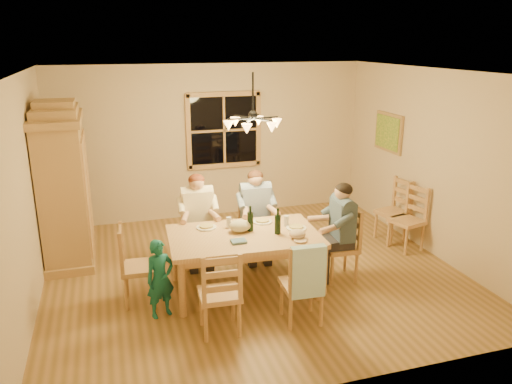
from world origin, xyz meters
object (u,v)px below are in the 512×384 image
object	(u,v)px
chair_end_left	(140,279)
child	(160,279)
wine_bottle_a	(250,218)
wine_bottle_b	(278,221)
armoire	(65,189)
chair_spare_front	(406,230)
chandelier	(253,122)
adult_woman	(198,209)
adult_slate_man	(341,220)
chair_spare_back	(392,222)
chair_end_right	(339,258)
chair_near_right	(301,296)
adult_plaid_man	(256,204)
dining_table	(244,242)
chair_far_left	(199,245)
chair_near_left	(220,306)
chair_far_right	(256,239)

from	to	relation	value
chair_end_left	child	world-z (taller)	chair_end_left
wine_bottle_a	wine_bottle_b	xyz separation A→B (m)	(0.30, -0.19, 0.00)
armoire	chair_spare_front	world-z (taller)	armoire
chandelier	adult_woman	distance (m)	1.48
adult_slate_man	chair_spare_back	world-z (taller)	adult_slate_man
chair_end_right	adult_slate_man	xyz separation A→B (m)	(0.00, 0.00, 0.54)
adult_slate_man	chandelier	bearing A→B (deg)	66.22
armoire	chair_near_right	xyz separation A→B (m)	(2.58, -2.59, -0.75)
adult_woman	adult_plaid_man	distance (m)	0.83
armoire	dining_table	distance (m)	2.77
chair_near_right	adult_woman	size ratio (longest dim) A/B	1.13
chair_end_right	chair_end_left	bearing A→B (deg)	90.00
chair_far_left	chair_spare_back	size ratio (longest dim) A/B	1.00
chair_far_left	wine_bottle_a	xyz separation A→B (m)	(0.53, -0.81, 0.62)
dining_table	chair_near_left	xyz separation A→B (m)	(-0.52, -0.85, -0.36)
adult_plaid_man	adult_slate_man	xyz separation A→B (m)	(0.88, -0.93, 0.00)
chair_end_right	chair_spare_front	xyz separation A→B (m)	(1.41, 0.61, 0.00)
adult_slate_man	wine_bottle_b	world-z (taller)	adult_slate_man
armoire	chair_end_right	bearing A→B (deg)	-26.96
chair_near_left	chair_spare_back	xyz separation A→B (m)	(3.22, 1.78, 0.00)
adult_plaid_man	chair_near_right	bearing A→B (deg)	93.37
chair_end_right	adult_woman	distance (m)	2.04
chair_far_right	chair_near_left	xyz separation A→B (m)	(-0.93, -1.71, 0.00)
chair_near_left	adult_woman	size ratio (longest dim) A/B	1.13
wine_bottle_a	adult_slate_man	bearing A→B (deg)	-8.00
adult_woman	chair_spare_back	xyz separation A→B (m)	(3.12, 0.02, -0.54)
chair_spare_back	chair_far_right	bearing A→B (deg)	80.11
dining_table	chair_far_right	bearing A→B (deg)	64.38
chair_end_right	adult_plaid_man	size ratio (longest dim) A/B	1.13
adult_woman	adult_slate_man	size ratio (longest dim) A/B	1.00
dining_table	child	world-z (taller)	child
armoire	chair_far_right	distance (m)	2.81
chair_end_left	adult_woman	world-z (taller)	adult_woman
chandelier	chair_far_right	bearing A→B (deg)	68.65
dining_table	chair_spare_back	size ratio (longest dim) A/B	1.94
chair_near_left	chair_spare_front	bearing A→B (deg)	26.56
chandelier	chair_spare_front	distance (m)	3.03
chair_near_left	chair_spare_front	size ratio (longest dim) A/B	1.00
chair_far_left	wine_bottle_b	distance (m)	1.44
adult_plaid_man	child	size ratio (longest dim) A/B	0.93
chair_end_left	adult_woman	bearing A→B (deg)	136.74
chair_end_left	adult_slate_man	xyz separation A→B (m)	(2.58, -0.15, 0.54)
armoire	chair_near_left	size ratio (longest dim) A/B	2.32
chair_near_right	chair_end_right	distance (m)	1.21
chair_near_right	adult_woman	distance (m)	2.06
chair_near_right	chair_end_left	bearing A→B (deg)	153.43
chair_spare_back	armoire	bearing A→B (deg)	69.58
armoire	chair_end_right	xyz separation A→B (m)	(3.46, -1.76, -0.75)
armoire	chair_spare_front	xyz separation A→B (m)	(4.87, -1.15, -0.75)
chair_end_left	chair_end_right	size ratio (longest dim) A/B	1.00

